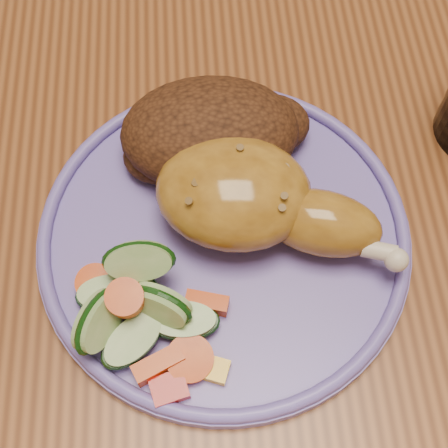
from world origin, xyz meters
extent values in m
plane|color=#55301D|center=(0.00, 0.00, 0.00)|extent=(4.00, 4.00, 0.00)
cube|color=brown|center=(0.00, 0.00, 0.73)|extent=(0.90, 1.40, 0.04)
cylinder|color=#4C2D16|center=(-0.18, 0.37, 0.21)|extent=(0.04, 0.04, 0.41)
cylinder|color=#4C2D16|center=(0.18, 0.37, 0.21)|extent=(0.04, 0.04, 0.41)
cylinder|color=#6A59B5|center=(-0.07, -0.13, 0.76)|extent=(0.28, 0.28, 0.01)
torus|color=#6A59B5|center=(-0.07, -0.13, 0.77)|extent=(0.28, 0.28, 0.01)
ellipsoid|color=#AA7623|center=(-0.06, -0.12, 0.79)|extent=(0.13, 0.11, 0.06)
ellipsoid|color=#AA7623|center=(0.00, -0.14, 0.78)|extent=(0.10, 0.07, 0.05)
sphere|color=beige|center=(0.05, -0.17, 0.78)|extent=(0.02, 0.02, 0.02)
ellipsoid|color=#432210|center=(-0.08, -0.06, 0.79)|extent=(0.14, 0.10, 0.06)
ellipsoid|color=#432210|center=(-0.03, -0.05, 0.78)|extent=(0.07, 0.05, 0.04)
ellipsoid|color=#432210|center=(-0.12, -0.07, 0.77)|extent=(0.06, 0.05, 0.03)
cube|color=#A50A05|center=(-0.12, -0.25, 0.77)|extent=(0.03, 0.02, 0.01)
cube|color=#E5A507|center=(-0.08, -0.23, 0.77)|extent=(0.02, 0.02, 0.01)
cube|color=#DB4207|center=(-0.09, -0.19, 0.77)|extent=(0.03, 0.02, 0.01)
cylinder|color=#DB4207|center=(-0.14, -0.19, 0.79)|extent=(0.03, 0.03, 0.02)
cube|color=#DB4207|center=(-0.12, -0.23, 0.77)|extent=(0.04, 0.03, 0.01)
cylinder|color=#DB4207|center=(-0.10, -0.23, 0.77)|extent=(0.03, 0.03, 0.02)
cylinder|color=#DB4207|center=(-0.16, -0.17, 0.77)|extent=(0.03, 0.03, 0.02)
cylinder|color=#A5C37E|center=(-0.15, -0.18, 0.77)|extent=(0.05, 0.05, 0.02)
cylinder|color=#A5C37E|center=(-0.13, -0.17, 0.79)|extent=(0.05, 0.04, 0.04)
cylinder|color=#A5C37E|center=(-0.14, -0.21, 0.77)|extent=(0.07, 0.07, 0.03)
cylinder|color=#A5C37E|center=(-0.12, -0.19, 0.78)|extent=(0.05, 0.05, 0.05)
cylinder|color=#A5C37E|center=(-0.16, -0.20, 0.79)|extent=(0.05, 0.06, 0.05)
cylinder|color=#A5C37E|center=(-0.10, -0.20, 0.77)|extent=(0.05, 0.05, 0.02)
cylinder|color=#A5C37E|center=(-0.15, -0.18, 0.77)|extent=(0.05, 0.05, 0.02)
camera|label=1|loc=(-0.09, -0.34, 1.18)|focal=50.00mm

